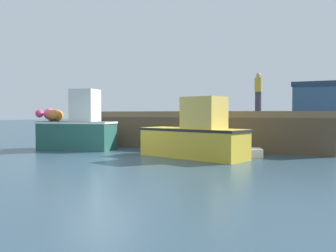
% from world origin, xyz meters
% --- Properties ---
extents(ground, '(120.00, 160.00, 0.10)m').
position_xyz_m(ground, '(0.00, 0.00, -0.05)').
color(ground, '#2D4756').
extents(pier, '(10.19, 6.51, 1.58)m').
position_xyz_m(pier, '(1.75, 6.72, 1.29)').
color(pier, brown).
rests_on(pier, ground).
extents(fishing_boat_near_left, '(3.33, 1.91, 2.48)m').
position_xyz_m(fishing_boat_near_left, '(-2.84, 2.19, 0.90)').
color(fishing_boat_near_left, '#23564C').
rests_on(fishing_boat_near_left, ground).
extents(fishing_boat_near_right, '(4.04, 2.20, 2.04)m').
position_xyz_m(fishing_boat_near_right, '(2.59, 1.78, 0.74)').
color(fishing_boat_near_right, gold).
rests_on(fishing_boat_near_right, ground).
extents(rowboat, '(1.76, 1.30, 0.34)m').
position_xyz_m(rowboat, '(3.84, 2.62, 0.15)').
color(rowboat, silver).
rests_on(rowboat, ground).
extents(dockworker, '(0.34, 0.34, 1.78)m').
position_xyz_m(dockworker, '(3.49, 7.36, 2.48)').
color(dockworker, '#2D3342').
rests_on(dockworker, pier).
extents(warehouse, '(7.06, 4.45, 4.81)m').
position_xyz_m(warehouse, '(5.47, 32.50, 2.42)').
color(warehouse, '#385675').
rests_on(warehouse, ground).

